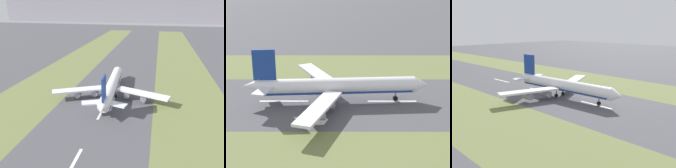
# 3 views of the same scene
# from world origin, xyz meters

# --- Properties ---
(ground_plane) EXTENTS (800.00, 800.00, 0.00)m
(ground_plane) POSITION_xyz_m (0.00, 0.00, 0.00)
(ground_plane) COLOR #4C4C51
(grass_median_west) EXTENTS (40.00, 600.00, 0.01)m
(grass_median_west) POSITION_xyz_m (-45.00, 0.00, 0.00)
(grass_median_west) COLOR olive
(grass_median_west) RESTS_ON ground
(grass_median_east) EXTENTS (40.00, 600.00, 0.01)m
(grass_median_east) POSITION_xyz_m (45.00, 0.00, 0.00)
(grass_median_east) COLOR olive
(grass_median_east) RESTS_ON ground
(centreline_dash_near) EXTENTS (1.20, 18.00, 0.01)m
(centreline_dash_near) POSITION_xyz_m (0.00, -61.78, 0.01)
(centreline_dash_near) COLOR silver
(centreline_dash_near) RESTS_ON ground
(centreline_dash_mid) EXTENTS (1.20, 18.00, 0.01)m
(centreline_dash_mid) POSITION_xyz_m (0.00, -21.78, 0.01)
(centreline_dash_mid) COLOR silver
(centreline_dash_mid) RESTS_ON ground
(centreline_dash_far) EXTENTS (1.20, 18.00, 0.01)m
(centreline_dash_far) POSITION_xyz_m (0.00, 18.22, 0.01)
(centreline_dash_far) COLOR silver
(centreline_dash_far) RESTS_ON ground
(airplane_main_jet) EXTENTS (63.99, 67.22, 20.20)m
(airplane_main_jet) POSITION_xyz_m (0.92, -3.68, 6.02)
(airplane_main_jet) COLOR white
(airplane_main_jet) RESTS_ON ground
(mountain_ridge) EXTENTS (800.00, 120.00, 73.58)m
(mountain_ridge) POSITION_xyz_m (0.00, 520.00, 36.79)
(mountain_ridge) COLOR gray
(mountain_ridge) RESTS_ON ground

